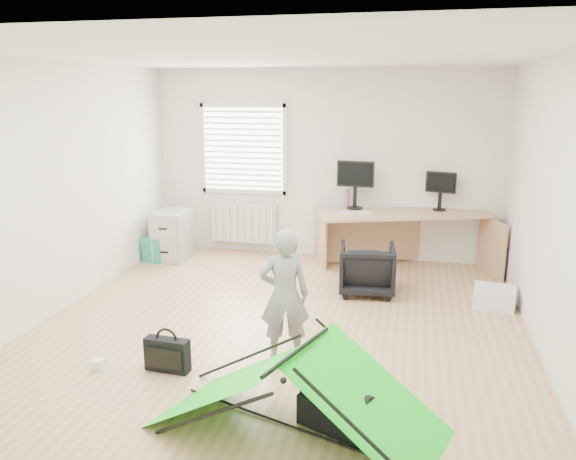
% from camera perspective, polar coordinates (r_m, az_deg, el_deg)
% --- Properties ---
extents(ground, '(5.50, 5.50, 0.00)m').
position_cam_1_polar(ground, '(5.88, -0.88, -9.95)').
color(ground, tan).
rests_on(ground, ground).
extents(back_wall, '(5.00, 0.02, 2.70)m').
position_cam_1_polar(back_wall, '(8.14, 3.69, 6.65)').
color(back_wall, silver).
rests_on(back_wall, ground).
extents(window, '(1.20, 0.06, 1.20)m').
position_cam_1_polar(window, '(8.35, -4.57, 8.20)').
color(window, silver).
rests_on(window, back_wall).
extents(radiator, '(1.00, 0.12, 0.60)m').
position_cam_1_polar(radiator, '(8.50, -4.50, 0.77)').
color(radiator, silver).
rests_on(radiator, back_wall).
extents(desk, '(2.43, 1.49, 0.79)m').
position_cam_1_polar(desk, '(7.81, 11.67, -1.07)').
color(desk, tan).
rests_on(desk, ground).
extents(filing_cabinet, '(0.46, 0.61, 0.70)m').
position_cam_1_polar(filing_cabinet, '(8.30, -11.62, -0.50)').
color(filing_cabinet, '#A9ACAE').
rests_on(filing_cabinet, ground).
extents(monitor_left, '(0.52, 0.15, 0.49)m').
position_cam_1_polar(monitor_left, '(7.81, 6.84, 3.92)').
color(monitor_left, black).
rests_on(monitor_left, desk).
extents(monitor_right, '(0.42, 0.20, 0.39)m').
position_cam_1_polar(monitor_right, '(7.94, 15.18, 3.33)').
color(monitor_right, black).
rests_on(monitor_right, desk).
extents(keyboard, '(0.43, 0.24, 0.02)m').
position_cam_1_polar(keyboard, '(7.55, 6.98, 1.74)').
color(keyboard, beige).
rests_on(keyboard, desk).
extents(thermos, '(0.07, 0.07, 0.24)m').
position_cam_1_polar(thermos, '(7.95, 6.02, 3.21)').
color(thermos, '#AE6173').
rests_on(thermos, desk).
extents(office_chair, '(0.71, 0.73, 0.60)m').
position_cam_1_polar(office_chair, '(6.83, 8.02, -3.94)').
color(office_chair, black).
rests_on(office_chair, ground).
extents(person, '(0.51, 0.40, 1.23)m').
position_cam_1_polar(person, '(5.03, -0.36, -6.66)').
color(person, gray).
rests_on(person, ground).
extents(kite, '(2.19, 1.49, 0.62)m').
position_cam_1_polar(kite, '(4.14, 0.93, -16.06)').
color(kite, '#14DA1C').
rests_on(kite, ground).
extents(storage_crate, '(0.49, 0.38, 0.25)m').
position_cam_1_polar(storage_crate, '(6.78, 20.22, -6.42)').
color(storage_crate, silver).
rests_on(storage_crate, ground).
extents(tote_bag, '(0.30, 0.14, 0.35)m').
position_cam_1_polar(tote_bag, '(8.22, -13.57, -2.02)').
color(tote_bag, '#1D8A70').
rests_on(tote_bag, ground).
extents(laptop_bag, '(0.40, 0.14, 0.30)m').
position_cam_1_polar(laptop_bag, '(5.12, -12.15, -12.28)').
color(laptop_bag, black).
rests_on(laptop_bag, ground).
extents(white_box, '(0.10, 0.10, 0.10)m').
position_cam_1_polar(white_box, '(5.33, -18.66, -12.82)').
color(white_box, silver).
rests_on(white_box, ground).
extents(duffel_bag, '(0.60, 0.46, 0.23)m').
position_cam_1_polar(duffel_bag, '(4.29, 5.01, -18.01)').
color(duffel_bag, black).
rests_on(duffel_bag, ground).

